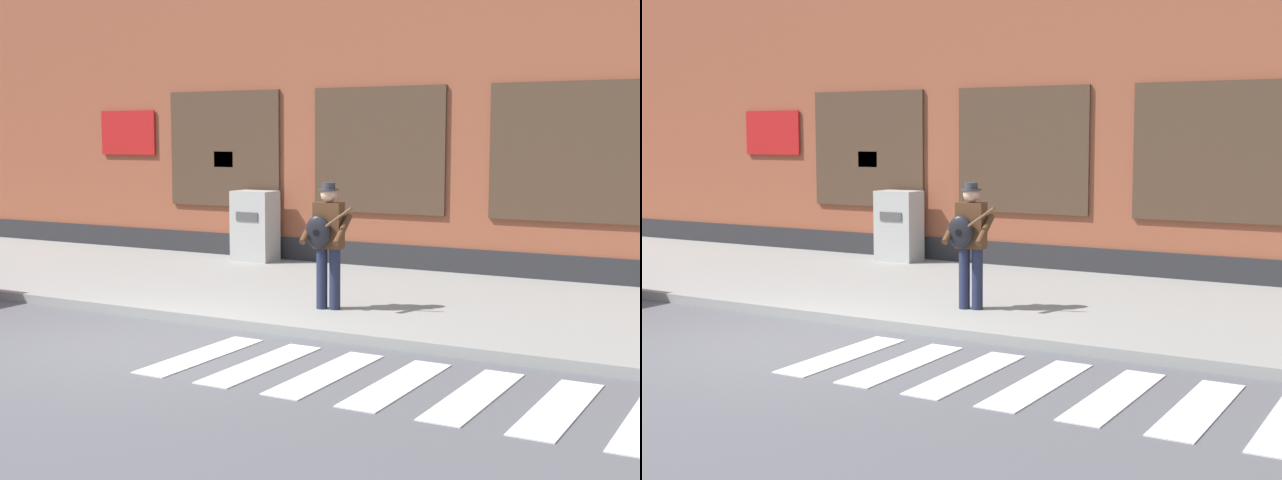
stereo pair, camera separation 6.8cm
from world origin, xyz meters
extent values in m
plane|color=#56565B|center=(0.00, 0.00, 0.00)|extent=(160.00, 160.00, 0.00)
cube|color=gray|center=(0.00, 3.73, 0.07)|extent=(28.00, 5.09, 0.13)
cube|color=brown|center=(0.00, 8.28, 3.54)|extent=(28.00, 4.00, 7.09)
cube|color=#28282B|center=(0.00, 6.26, 0.28)|extent=(28.00, 0.04, 0.55)
cube|color=#473323|center=(-3.30, 6.25, 2.20)|extent=(2.52, 0.06, 2.22)
cube|color=black|center=(-3.30, 6.24, 2.20)|extent=(2.40, 0.03, 2.10)
cube|color=#473323|center=(0.00, 6.25, 2.20)|extent=(2.52, 0.06, 2.22)
cube|color=black|center=(0.00, 6.24, 2.20)|extent=(2.40, 0.03, 2.10)
cube|color=#473323|center=(3.30, 6.25, 2.20)|extent=(2.52, 0.06, 2.22)
cube|color=black|center=(3.30, 6.24, 2.20)|extent=(2.40, 0.03, 2.10)
cube|color=red|center=(-5.70, 6.24, 2.51)|extent=(1.40, 0.04, 0.90)
cube|color=yellow|center=(-3.30, 6.23, 2.00)|extent=(0.44, 0.02, 0.30)
cube|color=silver|center=(0.85, -0.11, 0.01)|extent=(0.42, 1.90, 0.01)
cube|color=silver|center=(1.65, -0.11, 0.01)|extent=(0.42, 1.90, 0.01)
cube|color=silver|center=(2.44, -0.11, 0.01)|extent=(0.42, 1.90, 0.01)
cube|color=silver|center=(3.24, -0.11, 0.01)|extent=(0.42, 1.90, 0.01)
cube|color=silver|center=(4.04, -0.11, 0.01)|extent=(0.42, 1.90, 0.01)
cube|color=silver|center=(4.83, -0.11, 0.01)|extent=(0.42, 1.90, 0.01)
cylinder|color=#1E233D|center=(1.19, 2.41, 0.54)|extent=(0.15, 0.15, 0.82)
cylinder|color=#1E233D|center=(1.01, 2.37, 0.54)|extent=(0.15, 0.15, 0.82)
cube|color=#4C2D19|center=(1.10, 2.40, 1.26)|extent=(0.40, 0.26, 0.62)
sphere|color=tan|center=(1.10, 2.40, 1.68)|extent=(0.22, 0.22, 0.22)
cylinder|color=#333338|center=(1.10, 2.40, 1.74)|extent=(0.27, 0.28, 0.02)
cylinder|color=#333338|center=(1.10, 2.40, 1.79)|extent=(0.18, 0.18, 0.09)
cylinder|color=#4C2D19|center=(1.35, 2.32, 1.22)|extent=(0.14, 0.52, 0.39)
cylinder|color=#4C2D19|center=(0.87, 2.27, 1.22)|extent=(0.14, 0.52, 0.39)
ellipsoid|color=black|center=(1.04, 2.21, 1.18)|extent=(0.37, 0.16, 0.44)
cylinder|color=black|center=(1.05, 2.15, 1.18)|extent=(0.09, 0.02, 0.09)
cylinder|color=brown|center=(1.30, 2.22, 1.36)|extent=(0.47, 0.08, 0.34)
cube|color=#ADADA8|center=(-2.32, 5.83, 0.78)|extent=(0.78, 0.53, 1.30)
cube|color=#4C4C4C|center=(-2.32, 5.55, 0.98)|extent=(0.47, 0.02, 0.16)
camera|label=1|loc=(6.74, -7.98, 2.45)|focal=50.00mm
camera|label=2|loc=(6.80, -7.95, 2.45)|focal=50.00mm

